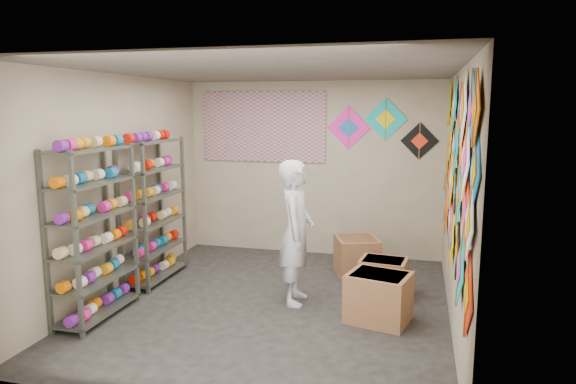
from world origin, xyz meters
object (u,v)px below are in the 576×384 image
(shelf_rack_back, at_px, (154,211))
(carton_b, at_px, (383,277))
(shelf_rack_front, at_px, (94,234))
(carton_c, at_px, (357,256))
(shopkeeper, at_px, (296,232))
(carton_a, at_px, (379,297))

(shelf_rack_back, distance_m, carton_b, 3.10)
(shelf_rack_front, xyz_separation_m, carton_c, (2.60, 2.18, -0.69))
(shopkeeper, relative_size, carton_a, 2.67)
(shelf_rack_front, height_order, carton_a, shelf_rack_front)
(shelf_rack_front, relative_size, carton_b, 3.41)
(carton_b, bearing_deg, shelf_rack_front, -147.43)
(shelf_rack_front, distance_m, shelf_rack_back, 1.30)
(shelf_rack_front, relative_size, carton_a, 2.98)
(carton_a, height_order, carton_b, carton_a)
(shelf_rack_back, bearing_deg, shopkeeper, -8.77)
(shopkeeper, xyz_separation_m, carton_c, (0.58, 1.19, -0.59))
(shelf_rack_front, bearing_deg, carton_a, 12.39)
(shelf_rack_back, xyz_separation_m, shopkeeper, (2.02, -0.31, -0.10))
(shelf_rack_front, xyz_separation_m, shopkeeper, (2.02, 0.99, -0.10))
(carton_a, bearing_deg, carton_c, 119.28)
(carton_c, bearing_deg, carton_a, -94.27)
(shelf_rack_back, xyz_separation_m, carton_b, (3.01, 0.17, -0.72))
(carton_b, bearing_deg, shelf_rack_back, -170.21)
(carton_a, distance_m, carton_c, 1.57)
(shelf_rack_front, relative_size, carton_c, 3.15)
(shopkeeper, xyz_separation_m, carton_a, (1.00, -0.33, -0.59))
(shelf_rack_back, height_order, carton_a, shelf_rack_back)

